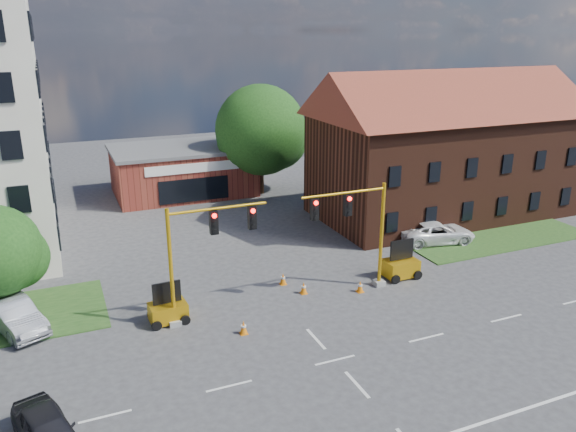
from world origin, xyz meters
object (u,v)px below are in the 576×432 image
object	(u,v)px
pickup_white	(437,232)
sedan_dark	(47,431)
trailer_west	(168,310)
signal_mast_west	(203,248)
signal_mast_east	(357,226)
trailer_east	(401,266)

from	to	relation	value
pickup_white	sedan_dark	bearing A→B (deg)	125.50
trailer_west	sedan_dark	bearing A→B (deg)	-131.26
trailer_west	sedan_dark	world-z (taller)	trailer_west
signal_mast_west	trailer_west	world-z (taller)	signal_mast_west
signal_mast_east	sedan_dark	size ratio (longest dim) A/B	1.48
signal_mast_east	trailer_west	world-z (taller)	signal_mast_east
signal_mast_east	sedan_dark	distance (m)	18.08
trailer_east	pickup_white	xyz separation A→B (m)	(5.63, 3.95, 0.03)
trailer_west	trailer_east	xyz separation A→B (m)	(14.02, 0.02, 0.05)
trailer_west	signal_mast_west	bearing A→B (deg)	-18.15
trailer_west	trailer_east	size ratio (longest dim) A/B	0.92
signal_mast_west	trailer_east	world-z (taller)	signal_mast_west
trailer_west	pickup_white	size ratio (longest dim) A/B	0.39
trailer_west	pickup_white	bearing A→B (deg)	7.96
trailer_west	pickup_white	xyz separation A→B (m)	(19.65, 3.97, 0.08)
trailer_east	sedan_dark	distance (m)	21.18
signal_mast_east	trailer_east	bearing A→B (deg)	8.43
signal_mast_east	trailer_west	size ratio (longest dim) A/B	2.94
trailer_east	trailer_west	bearing A→B (deg)	179.21
trailer_east	sedan_dark	bearing A→B (deg)	-160.16
trailer_east	sedan_dark	world-z (taller)	trailer_east
signal_mast_west	sedan_dark	world-z (taller)	signal_mast_west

